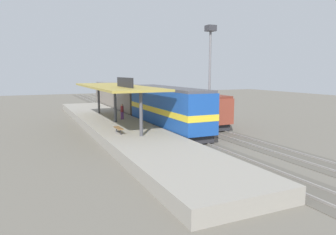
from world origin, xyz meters
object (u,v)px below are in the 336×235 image
locomotive (167,109)px  platform_bench (119,128)px  light_mast (210,53)px  passenger_carriage_single (119,97)px  freight_car (193,108)px  person_waiting (122,111)px

locomotive → platform_bench: bearing=-152.4°
platform_bench → light_mast: size_ratio=0.15×
locomotive → light_mast: light_mast is taller
passenger_carriage_single → freight_car: (4.60, -15.11, -0.34)m
passenger_carriage_single → light_mast: 16.76m
light_mast → person_waiting: 13.00m
platform_bench → locomotive: bearing=27.6°
platform_bench → person_waiting: (2.57, 7.70, 0.51)m
platform_bench → freight_car: (10.60, 6.03, 0.63)m
platform_bench → light_mast: (13.80, 7.62, 7.05)m
freight_car → light_mast: 7.35m
platform_bench → locomotive: locomotive is taller
platform_bench → locomotive: (6.00, 3.14, 1.07)m
light_mast → platform_bench: bearing=-151.1°
locomotive → passenger_carriage_single: (0.00, 18.00, -0.10)m
passenger_carriage_single → person_waiting: size_ratio=11.70×
passenger_carriage_single → light_mast: bearing=-60.0°
locomotive → freight_car: size_ratio=1.20×
platform_bench → locomotive: size_ratio=0.12×
platform_bench → passenger_carriage_single: (6.00, 21.14, 0.97)m
passenger_carriage_single → light_mast: size_ratio=1.71×
locomotive → freight_car: locomotive is taller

